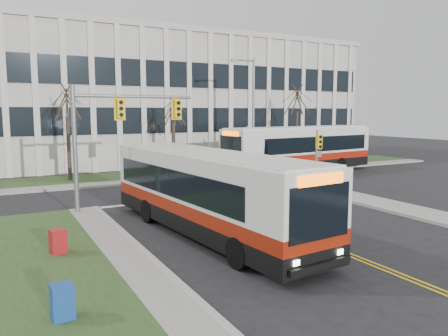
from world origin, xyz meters
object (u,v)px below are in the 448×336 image
bus_main (207,194)px  newspaper_box_red (58,243)px  streetlight (252,109)px  directory_sign (183,160)px  bus_cross (299,150)px  newspaper_box_blue (63,304)px

bus_main → newspaper_box_red: size_ratio=13.03×
streetlight → directory_sign: (-5.53, 1.30, -4.02)m
bus_cross → newspaper_box_red: 24.01m
bus_main → bus_cross: bearing=36.0°
streetlight → directory_sign: bearing=166.8°
bus_main → bus_cross: 19.33m
streetlight → newspaper_box_blue: streetlight is taller
bus_cross → newspaper_box_red: bus_cross is taller
streetlight → directory_sign: size_ratio=4.60×
bus_cross → newspaper_box_blue: bearing=-55.8°
streetlight → bus_cross: size_ratio=0.67×
directory_sign → bus_main: (-5.73, -16.30, 0.48)m
bus_main → newspaper_box_blue: bus_main is taller
streetlight → newspaper_box_red: streetlight is taller
directory_sign → newspaper_box_blue: directory_sign is taller
bus_cross → newspaper_box_blue: size_ratio=14.44×
bus_cross → streetlight: bearing=-131.0°
bus_cross → newspaper_box_blue: 27.51m
directory_sign → bus_main: size_ratio=0.16×
bus_main → directory_sign: bearing=65.2°
bus_main → bus_cross: size_ratio=0.90×
newspaper_box_blue → streetlight: bearing=44.9°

